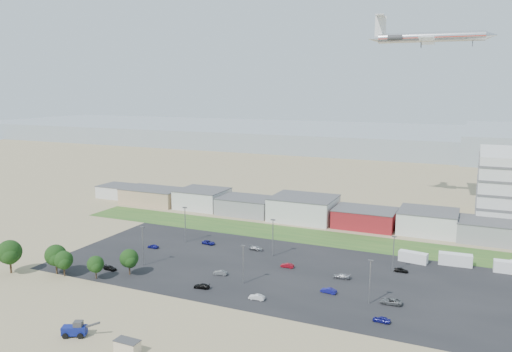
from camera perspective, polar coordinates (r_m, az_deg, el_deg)
The scene contains 35 objects.
ground at distance 114.99m, azimuth -3.32°, elevation -13.63°, with size 700.00×700.00×0.00m, color #907D5B.
parking_lot at distance 129.99m, azimuth 2.80°, elevation -10.76°, with size 120.00×50.00×0.01m, color black.
grass_strip at distance 160.14m, azimuth 5.30°, elevation -6.77°, with size 160.00×16.00×0.02m, color #295620.
hills_backdrop at distance 410.66m, azimuth 22.71°, elevation 3.39°, with size 700.00×200.00×9.00m, color gray, non-canonical shape.
building_row at distance 182.01m, azimuth 2.17°, elevation -3.38°, with size 170.00×20.00×8.00m, color silver, non-canonical shape.
portable_shed at distance 95.65m, azimuth -14.49°, elevation -18.32°, with size 4.59×2.38×2.31m, color beige, non-canonical shape.
telehandler at distance 103.70m, azimuth -20.06°, elevation -16.08°, with size 7.23×2.41×3.01m, color navy, non-canonical shape.
box_trailer_a at distance 141.90m, azimuth 17.51°, elevation -8.83°, with size 7.44×2.33×2.79m, color silver, non-canonical shape.
box_trailer_b at distance 143.21m, azimuth 21.82°, elevation -8.85°, with size 8.38×2.62×3.14m, color silver, non-canonical shape.
box_trailer_c at distance 143.17m, azimuth 27.11°, elevation -9.27°, with size 8.00×2.50×3.00m, color silver, non-canonical shape.
tree_far_left at distance 141.09m, azimuth -26.33°, elevation -8.06°, with size 6.46×6.46×9.70m, color black, non-canonical shape.
tree_left at distance 136.11m, azimuth -21.91°, elevation -8.63°, with size 5.70×5.70×8.55m, color black, non-canonical shape.
tree_mid at distance 133.98m, azimuth -21.13°, elevation -9.14°, with size 4.90×4.90×7.35m, color black, non-canonical shape.
tree_right at distance 129.76m, azimuth -17.86°, elevation -9.75°, with size 4.37×4.37×6.56m, color black, non-canonical shape.
tree_near at distance 130.09m, azimuth -14.30°, elevation -9.32°, with size 4.96×4.96×7.44m, color black, non-canonical shape.
lightpole_front_l at distance 135.37m, azimuth -12.80°, elevation -7.81°, with size 1.23×0.51×10.48m, color slate, non-canonical shape.
lightpole_front_m at distance 120.48m, azimuth -1.46°, elevation -10.07°, with size 1.11×0.46×9.44m, color slate, non-canonical shape.
lightpole_front_r at distance 112.32m, azimuth 12.89°, elevation -11.73°, with size 1.16×0.49×9.89m, color slate, non-canonical shape.
lightpole_back_l at distance 152.84m, azimuth -8.09°, elevation -5.53°, with size 1.28×0.53×10.84m, color slate, non-canonical shape.
lightpole_back_m at distance 139.21m, azimuth 1.94°, elevation -7.07°, with size 1.23×0.51×10.47m, color slate, non-canonical shape.
lightpole_back_r at distance 132.21m, azimuth 15.43°, elevation -8.61°, with size 1.11×0.46×9.40m, color slate, non-canonical shape.
airliner at distance 198.68m, azimuth 19.31°, elevation 14.75°, with size 45.05×30.72×13.31m, color silver, non-canonical shape.
parked_car_0 at distance 114.84m, azimuth 15.15°, elevation -13.65°, with size 2.19×4.74×1.32m, color #595B5E.
parked_car_1 at distance 117.69m, azimuth 8.29°, elevation -12.82°, with size 1.29×3.70×1.22m, color navy.
parked_car_2 at distance 106.40m, azimuth 14.15°, elevation -15.61°, with size 1.40×3.48×1.19m, color navy.
parked_car_3 at distance 119.75m, azimuth -6.23°, elevation -12.39°, with size 1.57×3.85×1.12m, color black.
parked_car_4 at distance 127.28m, azimuth -4.11°, elevation -10.96°, with size 1.23×3.54×1.17m, color #595B5E.
parked_car_5 at distance 150.06m, azimuth -11.68°, elevation -7.87°, with size 1.35×3.36×1.15m, color navy.
parked_car_6 at distance 145.12m, azimuth 0.01°, elevation -8.26°, with size 1.72×4.24×1.23m, color #A5A5AA.
parked_car_7 at distance 132.08m, azimuth 3.59°, elevation -10.17°, with size 1.22×3.51×1.15m, color maroon.
parked_car_8 at distance 133.91m, azimuth 16.27°, elevation -10.27°, with size 1.38×3.42×1.17m, color black.
parked_car_9 at distance 151.13m, azimuth -5.44°, elevation -7.57°, with size 1.88×4.07×1.13m, color navy.
parked_car_10 at distance 135.44m, azimuth -16.34°, elevation -10.06°, with size 1.54×3.78×1.10m, color black.
parked_car_12 at distance 126.51m, azimuth 9.74°, elevation -11.21°, with size 1.69×4.17×1.21m, color #A5A5AA.
parked_car_13 at distance 113.22m, azimuth 0.08°, elevation -13.67°, with size 1.27×3.63×1.20m, color silver.
Camera 1 is at (48.71, -93.46, 45.98)m, focal length 35.00 mm.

